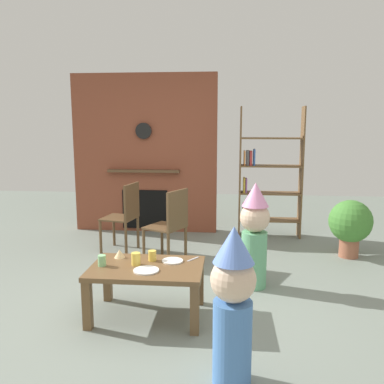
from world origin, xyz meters
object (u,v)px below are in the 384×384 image
at_px(coffee_table, 147,275).
at_px(child_with_cone_hat, 233,302).
at_px(birthday_cake_slice, 120,254).
at_px(dining_chair_left, 125,213).
at_px(paper_cup_near_right, 102,261).
at_px(dining_chair_middle, 171,222).
at_px(child_in_pink, 255,233).
at_px(paper_plate_rear, 173,261).
at_px(potted_plant_tall, 350,223).
at_px(paper_cup_center, 136,259).
at_px(bookshelf, 265,178).
at_px(paper_plate_front, 146,270).
at_px(paper_cup_near_left, 152,256).

distance_m(coffee_table, child_with_cone_hat, 1.14).
distance_m(coffee_table, birthday_cake_slice, 0.37).
bearing_deg(dining_chair_left, paper_cup_near_right, 110.21).
height_order(child_with_cone_hat, dining_chair_middle, child_with_cone_hat).
distance_m(paper_cup_near_right, birthday_cake_slice, 0.25).
height_order(birthday_cake_slice, child_in_pink, child_in_pink).
xyz_separation_m(paper_cup_near_right, birthday_cake_slice, (0.09, 0.23, -0.01)).
relative_size(paper_plate_rear, dining_chair_left, 0.21).
relative_size(child_in_pink, dining_chair_left, 1.20).
xyz_separation_m(paper_cup_near_right, potted_plant_tall, (2.59, 1.83, -0.07)).
xyz_separation_m(coffee_table, dining_chair_left, (-0.64, 1.77, 0.13)).
relative_size(paper_cup_center, potted_plant_tall, 0.15).
relative_size(birthday_cake_slice, dining_chair_middle, 0.11).
height_order(bookshelf, child_with_cone_hat, bookshelf).
bearing_deg(coffee_table, paper_cup_near_right, -175.72).
bearing_deg(paper_plate_rear, paper_plate_front, -126.09).
height_order(paper_plate_rear, child_with_cone_hat, child_with_cone_hat).
xyz_separation_m(bookshelf, child_with_cone_hat, (-0.49, -3.54, -0.32)).
bearing_deg(dining_chair_middle, potted_plant_tall, -140.74).
bearing_deg(paper_cup_near_right, child_in_pink, 29.67).
distance_m(birthday_cake_slice, child_in_pink, 1.36).
distance_m(coffee_table, paper_plate_rear, 0.26).
relative_size(paper_plate_front, paper_plate_rear, 1.13).
bearing_deg(coffee_table, child_with_cone_hat, -49.99).
relative_size(paper_cup_near_right, child_with_cone_hat, 0.09).
bearing_deg(child_with_cone_hat, paper_plate_front, 3.31).
bearing_deg(child_in_pink, potted_plant_tall, -177.01).
relative_size(coffee_table, potted_plant_tall, 1.33).
bearing_deg(birthday_cake_slice, child_with_cone_hat, -46.33).
distance_m(bookshelf, paper_cup_near_left, 2.83).
distance_m(birthday_cake_slice, dining_chair_middle, 1.18).
bearing_deg(dining_chair_middle, paper_cup_near_right, 100.88).
distance_m(child_in_pink, dining_chair_left, 1.91).
distance_m(paper_cup_near_right, child_in_pink, 1.54).
bearing_deg(dining_chair_middle, birthday_cake_slice, 102.04).
xyz_separation_m(paper_plate_rear, potted_plant_tall, (2.00, 1.66, -0.03)).
bearing_deg(coffee_table, paper_cup_near_left, 81.07).
bearing_deg(paper_plate_front, potted_plant_tall, 41.25).
xyz_separation_m(bookshelf, birthday_cake_slice, (-1.51, -2.48, -0.38)).
height_order(paper_plate_rear, dining_chair_left, dining_chair_left).
bearing_deg(paper_cup_near_left, child_in_pink, 32.34).
relative_size(paper_plate_front, child_in_pink, 0.20).
height_order(paper_plate_rear, potted_plant_tall, potted_plant_tall).
height_order(paper_cup_near_right, paper_plate_rear, paper_cup_near_right).
bearing_deg(birthday_cake_slice, child_in_pink, 23.20).
xyz_separation_m(coffee_table, paper_plate_rear, (0.20, 0.14, 0.08)).
bearing_deg(bookshelf, paper_plate_front, -113.17).
bearing_deg(dining_chair_left, paper_plate_rear, 129.37).
bearing_deg(coffee_table, dining_chair_middle, 89.19).
xyz_separation_m(bookshelf, dining_chair_middle, (-1.20, -1.34, -0.36)).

